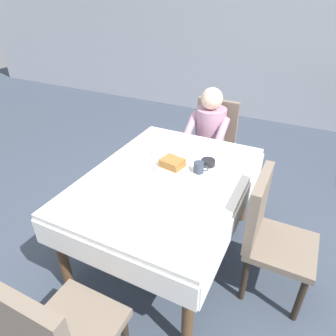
% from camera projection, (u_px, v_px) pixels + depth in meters
% --- Properties ---
extents(ground_plane, '(14.00, 14.00, 0.00)m').
position_uv_depth(ground_plane, '(167.00, 249.00, 2.58)').
color(ground_plane, '#3D4756').
extents(back_wall, '(12.00, 0.16, 3.20)m').
position_uv_depth(back_wall, '(272.00, 13.00, 4.35)').
color(back_wall, '#B2B7C1').
rests_on(back_wall, ground).
extents(dining_table_main, '(1.12, 1.52, 0.74)m').
position_uv_depth(dining_table_main, '(167.00, 187.00, 2.24)').
color(dining_table_main, white).
rests_on(dining_table_main, ground).
extents(chair_diner, '(0.44, 0.45, 0.93)m').
position_uv_depth(chair_diner, '(213.00, 139.00, 3.21)').
color(chair_diner, '#7A6B5B').
rests_on(chair_diner, ground).
extents(diner_person, '(0.40, 0.43, 1.12)m').
position_uv_depth(diner_person, '(209.00, 133.00, 3.02)').
color(diner_person, '#B2849E').
rests_on(diner_person, ground).
extents(chair_near_camera, '(0.44, 0.45, 0.93)m').
position_uv_depth(chair_near_camera, '(55.00, 335.00, 1.41)').
color(chair_near_camera, '#7A6B5B').
rests_on(chair_near_camera, ground).
extents(chair_right_side, '(0.45, 0.44, 0.93)m').
position_uv_depth(chair_right_side, '(269.00, 231.00, 2.01)').
color(chair_right_side, '#7A6B5B').
rests_on(chair_right_side, ground).
extents(plate_breakfast, '(0.28, 0.28, 0.02)m').
position_uv_depth(plate_breakfast, '(172.00, 167.00, 2.29)').
color(plate_breakfast, white).
rests_on(plate_breakfast, dining_table_main).
extents(breakfast_stack, '(0.19, 0.16, 0.06)m').
position_uv_depth(breakfast_stack, '(172.00, 163.00, 2.27)').
color(breakfast_stack, '#A36B33').
rests_on(breakfast_stack, plate_breakfast).
extents(cup_coffee, '(0.11, 0.08, 0.08)m').
position_uv_depth(cup_coffee, '(199.00, 167.00, 2.22)').
color(cup_coffee, '#333D4C').
rests_on(cup_coffee, dining_table_main).
extents(bowl_butter, '(0.11, 0.11, 0.04)m').
position_uv_depth(bowl_butter, '(208.00, 162.00, 2.32)').
color(bowl_butter, black).
rests_on(bowl_butter, dining_table_main).
extents(syrup_pitcher, '(0.08, 0.08, 0.07)m').
position_uv_depth(syrup_pitcher, '(155.00, 151.00, 2.46)').
color(syrup_pitcher, silver).
rests_on(syrup_pitcher, dining_table_main).
extents(fork_left_of_plate, '(0.02, 0.18, 0.00)m').
position_uv_depth(fork_left_of_plate, '(149.00, 163.00, 2.35)').
color(fork_left_of_plate, silver).
rests_on(fork_left_of_plate, dining_table_main).
extents(knife_right_of_plate, '(0.02, 0.20, 0.00)m').
position_uv_depth(knife_right_of_plate, '(194.00, 175.00, 2.21)').
color(knife_right_of_plate, silver).
rests_on(knife_right_of_plate, dining_table_main).
extents(spoon_near_edge, '(0.15, 0.03, 0.00)m').
position_uv_depth(spoon_near_edge, '(147.00, 191.00, 2.03)').
color(spoon_near_edge, silver).
rests_on(spoon_near_edge, dining_table_main).
extents(napkin_folded, '(0.18, 0.13, 0.01)m').
position_uv_depth(napkin_folded, '(132.00, 169.00, 2.28)').
color(napkin_folded, white).
rests_on(napkin_folded, dining_table_main).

